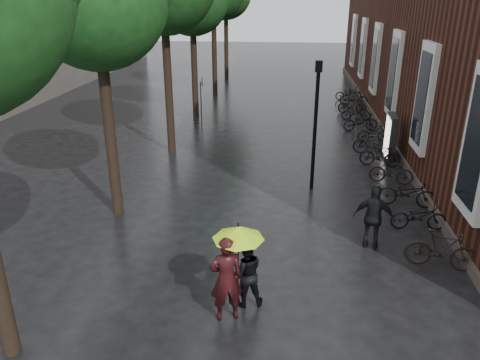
# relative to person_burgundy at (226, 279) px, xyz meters

# --- Properties ---
(person_burgundy) EXTENTS (0.80, 0.66, 1.88)m
(person_burgundy) POSITION_rel_person_burgundy_xyz_m (0.00, 0.00, 0.00)
(person_burgundy) COLOR black
(person_burgundy) RESTS_ON ground
(person_black) EXTENTS (0.88, 0.76, 1.55)m
(person_black) POSITION_rel_person_burgundy_xyz_m (0.35, 0.52, -0.16)
(person_black) COLOR black
(person_black) RESTS_ON ground
(lime_umbrella) EXTENTS (1.05, 1.05, 1.55)m
(lime_umbrella) POSITION_rel_person_burgundy_xyz_m (0.22, 0.25, 0.93)
(lime_umbrella) COLOR black
(lime_umbrella) RESTS_ON ground
(pedestrian_walking) EXTENTS (1.11, 0.66, 1.77)m
(pedestrian_walking) POSITION_rel_person_burgundy_xyz_m (3.40, 3.24, -0.05)
(pedestrian_walking) COLOR black
(pedestrian_walking) RESTS_ON ground
(parked_bicycles) EXTENTS (2.12, 19.89, 1.01)m
(parked_bicycles) POSITION_rel_person_burgundy_xyz_m (4.74, 12.00, -0.48)
(parked_bicycles) COLOR black
(parked_bicycles) RESTS_ON ground
(ad_lightbox) EXTENTS (0.29, 1.24, 1.87)m
(ad_lightbox) POSITION_rel_person_burgundy_xyz_m (5.11, 10.32, -0.00)
(ad_lightbox) COLOR black
(ad_lightbox) RESTS_ON ground
(lamp_post) EXTENTS (0.22, 0.22, 4.31)m
(lamp_post) POSITION_rel_person_burgundy_xyz_m (1.98, 7.12, 1.68)
(lamp_post) COLOR black
(lamp_post) RESTS_ON ground
(cycle_sign) EXTENTS (0.13, 0.44, 2.40)m
(cycle_sign) POSITION_rel_person_burgundy_xyz_m (-3.24, 14.82, 0.65)
(cycle_sign) COLOR #262628
(cycle_sign) RESTS_ON ground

